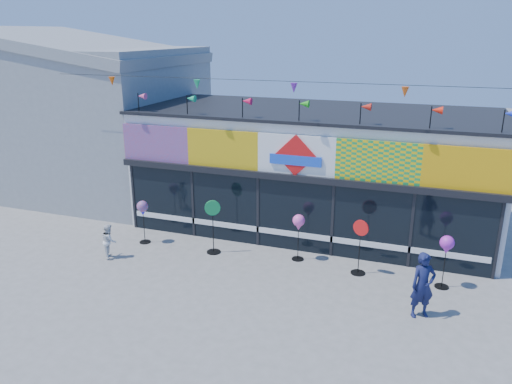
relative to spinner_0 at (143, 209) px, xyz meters
The scene contains 10 objects.
ground 5.44m from the spinner_0, 26.03° to the right, with size 80.00×80.00×0.00m, color slate.
kite_shop 6.05m from the spinner_0, 37.06° to the left, with size 16.00×5.70×5.31m.
neighbour_building 7.30m from the spinner_0, 138.22° to the left, with size 8.18×7.20×6.87m.
spinner_0 is the anchor object (origin of this frame).
spinner_1 2.47m from the spinner_0, ahead, with size 0.46×0.44×1.73m.
spinner_2 5.10m from the spinner_0, ahead, with size 0.37×0.37×1.45m.
spinner_3 6.96m from the spinner_0, ahead, with size 0.45×0.42×1.63m.
spinner_4 9.23m from the spinner_0, ahead, with size 0.38×0.38×1.50m.
adult_man 8.88m from the spinner_0, 10.64° to the right, with size 0.60×0.40×1.66m, color #161A45.
child 1.52m from the spinner_0, 106.70° to the right, with size 0.52×0.30×1.08m, color silver.
Camera 1 is at (3.76, -10.71, 6.61)m, focal length 35.00 mm.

